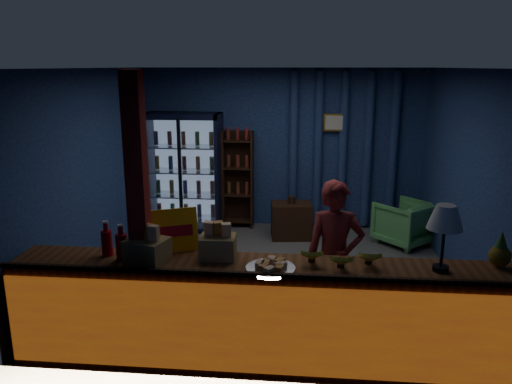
# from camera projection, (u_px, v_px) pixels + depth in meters

# --- Properties ---
(ground) EXTENTS (4.60, 4.60, 0.00)m
(ground) POSITION_uv_depth(u_px,v_px,m) (272.00, 276.00, 6.41)
(ground) COLOR #515154
(ground) RESTS_ON ground
(room_walls) EXTENTS (4.60, 4.60, 4.60)m
(room_walls) POSITION_uv_depth(u_px,v_px,m) (273.00, 156.00, 6.02)
(room_walls) COLOR navy
(room_walls) RESTS_ON ground
(counter) EXTENTS (4.40, 0.57, 0.99)m
(counter) POSITION_uv_depth(u_px,v_px,m) (259.00, 314.00, 4.45)
(counter) COLOR brown
(counter) RESTS_ON ground
(support_post) EXTENTS (0.16, 0.16, 2.60)m
(support_post) POSITION_uv_depth(u_px,v_px,m) (140.00, 222.00, 4.35)
(support_post) COLOR maroon
(support_post) RESTS_ON ground
(beverage_cooler) EXTENTS (1.20, 0.62, 1.90)m
(beverage_cooler) POSITION_uv_depth(u_px,v_px,m) (186.00, 172.00, 8.17)
(beverage_cooler) COLOR black
(beverage_cooler) RESTS_ON ground
(bottle_shelf) EXTENTS (0.50, 0.28, 1.60)m
(bottle_shelf) POSITION_uv_depth(u_px,v_px,m) (238.00, 180.00, 8.26)
(bottle_shelf) COLOR #361C11
(bottle_shelf) RESTS_ON ground
(curtain_folds) EXTENTS (1.74, 0.14, 2.50)m
(curtain_folds) POSITION_uv_depth(u_px,v_px,m) (343.00, 150.00, 8.06)
(curtain_folds) COLOR navy
(curtain_folds) RESTS_ON room_walls
(framed_picture) EXTENTS (0.36, 0.04, 0.28)m
(framed_picture) POSITION_uv_depth(u_px,v_px,m) (335.00, 123.00, 7.92)
(framed_picture) COLOR gold
(framed_picture) RESTS_ON room_walls
(shopkeeper) EXTENTS (0.57, 0.38, 1.56)m
(shopkeeper) POSITION_uv_depth(u_px,v_px,m) (334.00, 258.00, 4.92)
(shopkeeper) COLOR maroon
(shopkeeper) RESTS_ON ground
(green_chair) EXTENTS (1.01, 1.02, 0.66)m
(green_chair) POSITION_uv_depth(u_px,v_px,m) (404.00, 223.00, 7.50)
(green_chair) COLOR #5CB862
(green_chair) RESTS_ON ground
(side_table) EXTENTS (0.66, 0.52, 0.67)m
(side_table) POSITION_uv_depth(u_px,v_px,m) (291.00, 220.00, 7.80)
(side_table) COLOR #361C11
(side_table) RESTS_ON ground
(yellow_sign) EXTENTS (0.51, 0.29, 0.41)m
(yellow_sign) POSITION_uv_depth(u_px,v_px,m) (170.00, 231.00, 4.58)
(yellow_sign) COLOR #FFB40D
(yellow_sign) RESTS_ON counter
(soda_bottles) EXTENTS (0.43, 0.18, 0.32)m
(soda_bottles) POSITION_uv_depth(u_px,v_px,m) (124.00, 243.00, 4.47)
(soda_bottles) COLOR #AB0B19
(soda_bottles) RESTS_ON counter
(snack_box_left) EXTENTS (0.40, 0.36, 0.36)m
(snack_box_left) POSITION_uv_depth(u_px,v_px,m) (147.00, 249.00, 4.34)
(snack_box_left) COLOR #9A824A
(snack_box_left) RESTS_ON counter
(snack_box_centre) EXTENTS (0.32, 0.26, 0.33)m
(snack_box_centre) POSITION_uv_depth(u_px,v_px,m) (218.00, 245.00, 4.47)
(snack_box_centre) COLOR #9A824A
(snack_box_centre) RESTS_ON counter
(pastry_tray) EXTENTS (0.43, 0.43, 0.07)m
(pastry_tray) POSITION_uv_depth(u_px,v_px,m) (271.00, 267.00, 4.22)
(pastry_tray) COLOR silver
(pastry_tray) RESTS_ON counter
(banana_bunches) EXTENTS (0.71, 0.28, 0.15)m
(banana_bunches) POSITION_uv_depth(u_px,v_px,m) (341.00, 257.00, 4.29)
(banana_bunches) COLOR yellow
(banana_bunches) RESTS_ON counter
(table_lamp) EXTENTS (0.29, 0.29, 0.58)m
(table_lamp) POSITION_uv_depth(u_px,v_px,m) (445.00, 220.00, 4.09)
(table_lamp) COLOR black
(table_lamp) RESTS_ON counter
(pineapple) EXTENTS (0.18, 0.18, 0.32)m
(pineapple) POSITION_uv_depth(u_px,v_px,m) (500.00, 253.00, 4.24)
(pineapple) COLOR olive
(pineapple) RESTS_ON counter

